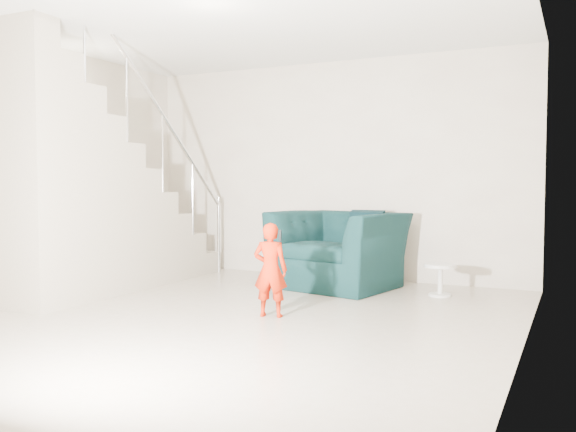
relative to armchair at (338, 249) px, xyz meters
The scene contains 12 objects.
floor 2.16m from the armchair, 99.93° to the right, with size 5.50×5.50×0.00m, color gray.
ceiling 3.10m from the armchair, 99.93° to the right, with size 5.50×5.50×0.00m, color silver.
back_wall 1.20m from the armchair, 118.56° to the left, with size 5.00×5.00×0.00m, color #B2A291.
left_wall 3.66m from the armchair, 144.01° to the right, with size 5.50×5.50×0.00m, color #B2A291.
right_wall 3.12m from the armchair, 44.25° to the right, with size 5.50×5.50×0.00m, color #B2A291.
armchair is the anchor object (origin of this frame).
toddler 1.72m from the armchair, 89.51° to the right, with size 0.31×0.20×0.84m, color #AB1605.
side_table 1.20m from the armchair, ahead, with size 0.34×0.34×0.34m.
staircase 2.86m from the armchair, 147.09° to the right, with size 1.02×3.03×3.62m.
cushion 0.49m from the armchair, 56.37° to the left, with size 0.40×0.12×0.38m, color black.
throw 0.61m from the armchair, behind, with size 0.06×0.55×0.62m, color black.
phone 1.80m from the armchair, 85.63° to the right, with size 0.02×0.05×0.10m, color black.
Camera 1 is at (2.84, -4.41, 1.19)m, focal length 38.00 mm.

